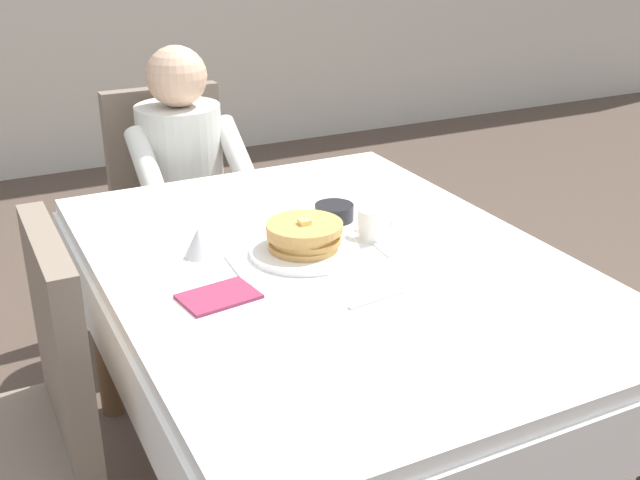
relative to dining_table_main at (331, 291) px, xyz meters
The scene contains 13 objects.
dining_table_main is the anchor object (origin of this frame).
chair_diner 1.18m from the dining_table_main, 93.21° to the left, with size 0.44×0.45×0.93m.
diner_person 1.02m from the dining_table_main, 93.70° to the left, with size 0.40×0.43×1.12m.
chair_left_side 0.78m from the dining_table_main, behind, with size 0.45×0.44×0.93m.
plate_breakfast 0.12m from the dining_table_main, 127.36° to the left, with size 0.28×0.28×0.02m, color white.
breakfast_stack 0.16m from the dining_table_main, 125.28° to the left, with size 0.20×0.20×0.08m.
cup_coffee 0.22m from the dining_table_main, 22.66° to the left, with size 0.11×0.08×0.08m.
bowl_butter 0.29m from the dining_table_main, 60.98° to the left, with size 0.11×0.11×0.04m, color black.
syrup_pitcher 0.36m from the dining_table_main, 150.10° to the left, with size 0.08×0.08×0.07m.
fork_left_of_plate 0.26m from the dining_table_main, behind, with size 0.18×0.01×0.01m, color silver.
knife_right_of_plate 0.18m from the dining_table_main, 15.58° to the left, with size 0.20×0.01×0.01m, color silver.
spoon_near_edge 0.26m from the dining_table_main, 92.61° to the right, with size 0.15×0.01×0.01m, color silver.
napkin_folded 0.35m from the dining_table_main, 167.52° to the right, with size 0.17×0.12×0.01m, color #8C2D4C.
Camera 1 is at (-0.83, -1.59, 1.57)m, focal length 44.18 mm.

